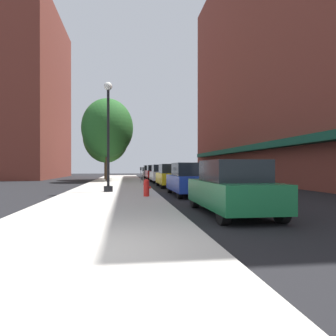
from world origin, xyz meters
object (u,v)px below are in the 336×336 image
(tree_near, at_px, (107,128))
(car_red, at_px, (154,173))
(lamppost, at_px, (108,134))
(tree_mid, at_px, (106,137))
(car_white, at_px, (161,174))
(fire_hydrant, at_px, (146,187))
(parking_meter_far, at_px, (141,173))
(parking_meter_near, at_px, (143,174))
(car_yellow, at_px, (171,176))
(car_blue, at_px, (189,180))
(car_silver, at_px, (150,172))
(car_green, at_px, (232,188))

(tree_near, relative_size, car_red, 1.84)
(lamppost, xyz_separation_m, tree_mid, (-1.26, 17.84, 1.61))
(tree_near, relative_size, car_white, 1.84)
(fire_hydrant, distance_m, car_red, 20.85)
(parking_meter_far, bearing_deg, tree_near, 127.11)
(tree_near, xyz_separation_m, tree_mid, (-0.43, 4.63, -0.38))
(lamppost, distance_m, tree_mid, 17.96)
(parking_meter_near, distance_m, car_white, 5.98)
(parking_meter_near, bearing_deg, car_yellow, -17.50)
(car_blue, bearing_deg, car_red, 90.40)
(parking_meter_far, bearing_deg, tree_mid, 111.81)
(car_yellow, relative_size, car_white, 1.00)
(lamppost, distance_m, car_blue, 5.02)
(parking_meter_far, bearing_deg, car_red, 77.30)
(car_yellow, height_order, car_red, same)
(lamppost, xyz_separation_m, car_blue, (4.14, -1.52, -2.39))
(tree_mid, distance_m, car_blue, 20.49)
(lamppost, height_order, car_red, lamppost)
(lamppost, bearing_deg, car_silver, 80.54)
(tree_mid, distance_m, car_white, 9.44)
(lamppost, relative_size, parking_meter_near, 4.50)
(tree_mid, bearing_deg, lamppost, -85.97)
(car_green, bearing_deg, car_blue, 89.20)
(lamppost, bearing_deg, car_red, 76.95)
(car_green, distance_m, car_blue, 6.24)
(car_yellow, distance_m, car_silver, 19.93)
(fire_hydrant, distance_m, car_green, 5.41)
(car_blue, relative_size, car_white, 1.00)
(car_green, bearing_deg, tree_mid, 101.10)
(fire_hydrant, xyz_separation_m, tree_near, (-2.69, 16.07, 4.67))
(fire_hydrant, xyz_separation_m, car_yellow, (2.27, 7.80, 0.29))
(car_green, bearing_deg, parking_meter_near, 97.53)
(parking_meter_far, xyz_separation_m, tree_near, (-3.02, 3.99, 4.24))
(lamppost, xyz_separation_m, car_yellow, (4.14, 4.95, -2.39))
(parking_meter_near, distance_m, tree_mid, 13.33)
(car_blue, bearing_deg, fire_hydrant, -149.12)
(tree_near, bearing_deg, parking_meter_far, -52.89)
(fire_hydrant, distance_m, car_yellow, 8.13)
(tree_near, height_order, car_silver, tree_near)
(lamppost, bearing_deg, fire_hydrant, -56.79)
(lamppost, bearing_deg, parking_meter_far, 76.63)
(car_green, relative_size, car_red, 1.00)
(tree_mid, bearing_deg, tree_near, -84.70)
(fire_hydrant, relative_size, parking_meter_near, 0.60)
(parking_meter_near, xyz_separation_m, car_silver, (1.95, 19.31, -0.14))
(car_white, height_order, car_silver, same)
(lamppost, xyz_separation_m, tree_near, (-0.83, 13.21, 1.99))
(parking_meter_near, height_order, car_silver, car_silver)
(tree_mid, bearing_deg, parking_meter_far, -68.19)
(lamppost, xyz_separation_m, fire_hydrant, (1.87, -2.85, -2.68))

